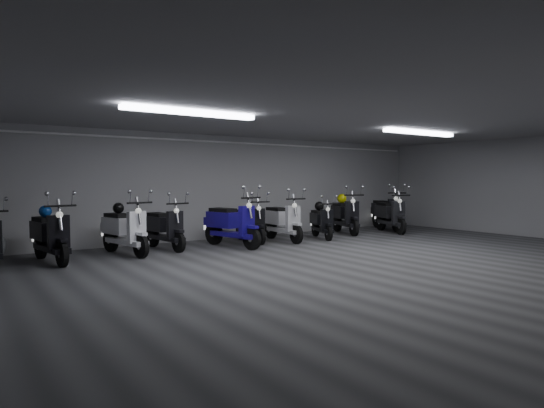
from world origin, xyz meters
TOP-DOWN VIEW (x-y plane):
  - floor at (0.00, 0.00)m, footprint 14.00×10.00m
  - ceiling at (0.00, 0.00)m, footprint 14.00×10.00m
  - back_wall at (0.00, 5.00)m, footprint 14.00×0.01m
  - right_wall at (7.00, 0.00)m, footprint 0.01×10.00m
  - fluor_strip_left at (-3.00, 1.00)m, footprint 2.40×0.18m
  - fluor_strip_right at (3.00, 1.00)m, footprint 2.40×0.18m
  - conduit at (0.00, 4.92)m, footprint 13.60×0.05m
  - scooter_1 at (-4.81, 3.53)m, footprint 0.88×1.95m
  - scooter_2 at (-3.33, 3.65)m, footprint 1.00×1.99m
  - scooter_3 at (-2.34, 3.88)m, footprint 0.81×1.86m
  - scooter_4 at (-0.88, 3.34)m, footprint 1.08×2.09m
  - scooter_5 at (-0.05, 3.85)m, footprint 0.81×1.83m
  - scooter_6 at (0.77, 3.54)m, footprint 0.75×1.92m
  - scooter_7 at (1.96, 3.38)m, footprint 1.10×1.71m
  - scooter_8 at (3.29, 3.86)m, footprint 1.31×2.05m
  - scooter_9 at (4.64, 3.31)m, footprint 1.30×2.02m
  - scooter_10 at (5.13, 3.88)m, footprint 1.34×2.10m
  - helmet_0 at (-3.38, 3.91)m, footprint 0.24×0.24m
  - helmet_1 at (2.04, 3.59)m, footprint 0.25×0.25m
  - helmet_2 at (3.39, 4.11)m, footprint 0.28×0.28m
  - helmet_3 at (-4.85, 3.79)m, footprint 0.24×0.24m

SIDE VIEW (x-z plane):
  - floor at x=0.00m, z-range -0.01..0.00m
  - scooter_7 at x=1.96m, z-range 0.00..1.21m
  - scooter_5 at x=-0.05m, z-range 0.00..1.31m
  - scooter_3 at x=-2.34m, z-range 0.00..1.34m
  - scooter_6 at x=0.77m, z-range 0.00..1.40m
  - scooter_1 at x=-4.81m, z-range 0.00..1.40m
  - scooter_2 at x=-3.33m, z-range 0.00..1.41m
  - scooter_9 at x=4.64m, z-range 0.00..1.43m
  - scooter_8 at x=3.29m, z-range 0.00..1.45m
  - scooter_4 at x=-0.88m, z-range 0.00..1.48m
  - scooter_10 at x=5.13m, z-range 0.00..1.49m
  - helmet_1 at x=2.04m, z-range 0.75..1.00m
  - helmet_3 at x=-4.85m, z-range 0.87..1.11m
  - helmet_0 at x=-3.38m, z-range 0.87..1.11m
  - helmet_2 at x=3.39m, z-range 0.90..1.18m
  - back_wall at x=0.00m, z-range 0.00..2.80m
  - right_wall at x=7.00m, z-range 0.00..2.80m
  - conduit at x=0.00m, z-range 2.59..2.65m
  - fluor_strip_left at x=-3.00m, z-range 2.70..2.78m
  - fluor_strip_right at x=3.00m, z-range 2.70..2.78m
  - ceiling at x=0.00m, z-range 2.80..2.81m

